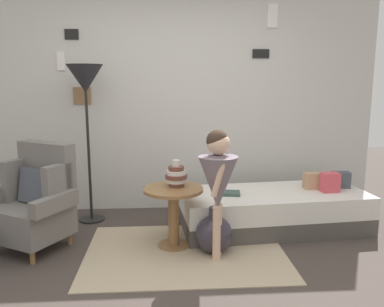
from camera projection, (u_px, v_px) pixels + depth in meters
The scene contains 14 objects.
ground_plane at pixel (181, 286), 3.03m from camera, with size 12.00×12.00×0.00m, color #423833.
gallery_wall at pixel (173, 101), 4.71m from camera, with size 4.80×0.12×2.60m.
rug at pixel (185, 252), 3.62m from camera, with size 1.79×1.33×0.01m, color tan.
armchair at pixel (36, 201), 3.69m from camera, with size 0.90×0.83×0.97m.
daybed at pixel (273, 210), 4.17m from camera, with size 1.97×0.97×0.40m.
pillow_head at pixel (341, 180), 4.29m from camera, with size 0.18×0.12×0.17m, color #474C56.
pillow_mid at pixel (330, 182), 4.12m from camera, with size 0.18×0.12×0.20m, color #D64C56.
pillow_back at pixel (312, 181), 4.25m from camera, with size 0.17×0.12×0.17m, color tan.
side_table at pixel (174, 205), 3.68m from camera, with size 0.55×0.55×0.57m.
vase_striped at pixel (176, 176), 3.70m from camera, with size 0.20×0.20×0.25m.
floor_lamp at pixel (85, 86), 4.19m from camera, with size 0.38×0.38×1.71m.
person_child at pixel (218, 178), 3.38m from camera, with size 0.34×0.34×1.14m.
book_on_daybed at pixel (229, 193), 4.03m from camera, with size 0.22×0.16×0.03m, color #375148.
demijohn_near at pixel (214, 234), 3.60m from camera, with size 0.34×0.34×0.43m.
Camera 1 is at (-0.11, -2.80, 1.55)m, focal length 37.24 mm.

